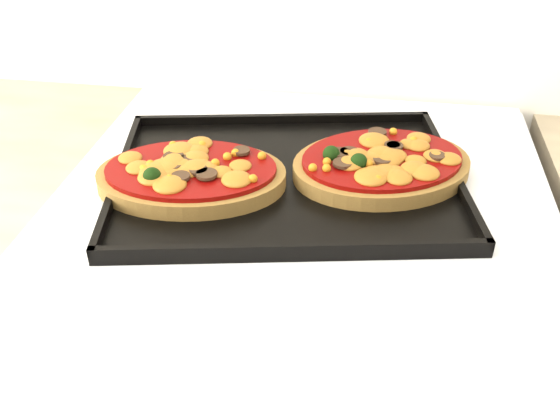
# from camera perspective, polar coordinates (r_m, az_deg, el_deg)

# --- Properties ---
(baking_tray) EXTENTS (0.46, 0.37, 0.02)m
(baking_tray) POSITION_cam_1_polar(r_m,az_deg,el_deg) (0.75, 0.60, 2.21)
(baking_tray) COLOR black
(baking_tray) RESTS_ON stove
(pizza_left) EXTENTS (0.24, 0.18, 0.03)m
(pizza_left) POSITION_cam_1_polar(r_m,az_deg,el_deg) (0.74, -8.12, 2.41)
(pizza_left) COLOR olive
(pizza_left) RESTS_ON baking_tray
(pizza_right) EXTENTS (0.26, 0.23, 0.03)m
(pizza_right) POSITION_cam_1_polar(r_m,az_deg,el_deg) (0.76, 9.28, 3.36)
(pizza_right) COLOR olive
(pizza_right) RESTS_ON baking_tray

